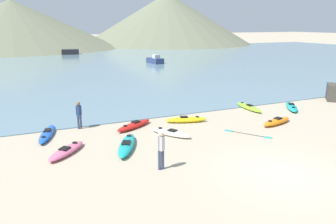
{
  "coord_description": "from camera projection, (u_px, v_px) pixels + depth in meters",
  "views": [
    {
      "loc": [
        -9.55,
        -9.68,
        6.14
      ],
      "look_at": [
        -0.96,
        9.46,
        0.5
      ],
      "focal_mm": 35.0,
      "sensor_mm": 36.0,
      "label": 1
    }
  ],
  "objects": [
    {
      "name": "kayak_on_sand_5",
      "position": [
        66.0,
        151.0,
        15.99
      ],
      "size": [
        2.34,
        2.52,
        0.36
      ],
      "color": "#E5668C",
      "rests_on": "ground_plane"
    },
    {
      "name": "moored_boat_0",
      "position": [
        70.0,
        52.0,
        68.04
      ],
      "size": [
        3.68,
        2.62,
        1.02
      ],
      "color": "black",
      "rests_on": "bay_water"
    },
    {
      "name": "kayak_on_sand_1",
      "position": [
        186.0,
        120.0,
        21.13
      ],
      "size": [
        2.76,
        1.39,
        0.4
      ],
      "color": "yellow",
      "rests_on": "ground_plane"
    },
    {
      "name": "far_hill_left",
      "position": [
        12.0,
        24.0,
        84.31
      ],
      "size": [
        54.37,
        54.37,
        12.24
      ],
      "primitive_type": "cone",
      "color": "#6B7056",
      "rests_on": "ground_plane"
    },
    {
      "name": "person_near_waterline",
      "position": [
        79.0,
        113.0,
        19.63
      ],
      "size": [
        0.34,
        0.3,
        1.68
      ],
      "color": "#384260",
      "rests_on": "ground_plane"
    },
    {
      "name": "ground_plane",
      "position": [
        280.0,
        174.0,
        13.9
      ],
      "size": [
        400.0,
        400.0,
        0.0
      ],
      "primitive_type": "plane",
      "color": "tan"
    },
    {
      "name": "kayak_on_sand_2",
      "position": [
        276.0,
        121.0,
        20.72
      ],
      "size": [
        2.73,
        1.33,
        0.4
      ],
      "color": "orange",
      "rests_on": "ground_plane"
    },
    {
      "name": "moored_boat_2",
      "position": [
        155.0,
        60.0,
        52.43
      ],
      "size": [
        2.04,
        3.26,
        1.41
      ],
      "color": "navy",
      "rests_on": "bay_water"
    },
    {
      "name": "kayak_on_sand_6",
      "position": [
        248.0,
        107.0,
        24.33
      ],
      "size": [
        0.72,
        2.97,
        0.39
      ],
      "color": "#8CCC2D",
      "rests_on": "ground_plane"
    },
    {
      "name": "loose_paddle",
      "position": [
        248.0,
        134.0,
        18.87
      ],
      "size": [
        1.72,
        2.39,
        0.03
      ],
      "color": "black",
      "rests_on": "ground_plane"
    },
    {
      "name": "kayak_on_sand_4",
      "position": [
        47.0,
        134.0,
        18.5
      ],
      "size": [
        1.46,
        3.36,
        0.34
      ],
      "color": "blue",
      "rests_on": "ground_plane"
    },
    {
      "name": "kayak_on_sand_3",
      "position": [
        171.0,
        133.0,
        18.66
      ],
      "size": [
        1.96,
        2.6,
        0.35
      ],
      "color": "white",
      "rests_on": "ground_plane"
    },
    {
      "name": "bay_water",
      "position": [
        84.0,
        63.0,
        53.53
      ],
      "size": [
        160.0,
        70.0,
        0.06
      ],
      "primitive_type": "cube",
      "color": "slate",
      "rests_on": "ground_plane"
    },
    {
      "name": "kayak_on_sand_7",
      "position": [
        134.0,
        125.0,
        19.99
      ],
      "size": [
        2.82,
        2.01,
        0.39
      ],
      "color": "red",
      "rests_on": "ground_plane"
    },
    {
      "name": "kayak_on_sand_8",
      "position": [
        127.0,
        145.0,
        16.7
      ],
      "size": [
        2.09,
        3.38,
        0.4
      ],
      "color": "teal",
      "rests_on": "ground_plane"
    },
    {
      "name": "person_near_foreground",
      "position": [
        161.0,
        148.0,
        14.07
      ],
      "size": [
        0.36,
        0.31,
        1.76
      ],
      "color": "#384260",
      "rests_on": "ground_plane"
    },
    {
      "name": "far_hill_midleft",
      "position": [
        167.0,
        19.0,
        104.28
      ],
      "size": [
        53.45,
        53.45,
        15.5
      ],
      "primitive_type": "cone",
      "color": "#6B7056",
      "rests_on": "ground_plane"
    },
    {
      "name": "kayak_on_sand_0",
      "position": [
        291.0,
        107.0,
        24.44
      ],
      "size": [
        2.23,
        2.78,
        0.39
      ],
      "color": "teal",
      "rests_on": "ground_plane"
    }
  ]
}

